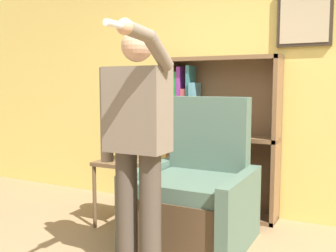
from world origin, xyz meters
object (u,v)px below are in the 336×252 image
Objects in this scene: person_standing at (137,139)px; table_lamp at (122,129)px; armchair at (196,197)px; side_table at (122,172)px; bookcase at (209,141)px.

table_lamp is (-0.67, 0.84, -0.04)m from person_standing.
armchair is at bearing -1.99° from table_lamp.
side_table is 0.42m from table_lamp.
side_table is at bearing 128.85° from person_standing.
person_standing is at bearing -87.42° from bookcase.
side_table is (-0.60, -0.72, -0.25)m from bookcase.
table_lamp is (0.00, -0.00, 0.42)m from side_table.
armchair reaches higher than table_lamp.
bookcase reaches higher than table_lamp.
person_standing is 1.08m from table_lamp.
person_standing is (0.07, -1.56, 0.22)m from bookcase.
side_table is (-0.77, 0.03, 0.14)m from armchair.
person_standing is (-0.09, -0.81, 0.60)m from armchair.
person_standing is at bearing -96.62° from armchair.
bookcase is 2.58× the size of side_table.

